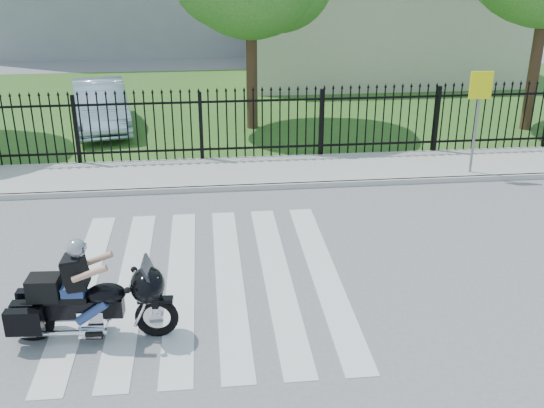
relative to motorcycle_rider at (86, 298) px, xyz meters
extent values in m
plane|color=slate|center=(1.63, 1.44, -0.64)|extent=(120.00, 120.00, 0.00)
cube|color=#ADAAA3|center=(1.63, 6.44, -0.58)|extent=(40.00, 2.00, 0.12)
cube|color=#ADAAA3|center=(1.63, 5.44, -0.58)|extent=(40.00, 0.12, 0.12)
cube|color=#325A1E|center=(1.63, 13.44, -0.63)|extent=(40.00, 12.00, 0.02)
cube|color=black|center=(1.63, 7.44, -0.29)|extent=(26.00, 0.04, 0.05)
cube|color=black|center=(1.63, 7.44, 0.91)|extent=(26.00, 0.04, 0.05)
cylinder|color=#382316|center=(3.13, 10.44, 1.44)|extent=(0.32, 0.32, 4.16)
cylinder|color=#382316|center=(11.13, 9.44, 1.76)|extent=(0.32, 0.32, 4.80)
cube|color=beige|center=(8.63, 17.44, 1.11)|extent=(10.00, 6.00, 3.50)
torus|color=black|center=(0.94, -0.05, -0.35)|extent=(0.62, 0.15, 0.62)
torus|color=black|center=(-0.80, 0.05, -0.35)|extent=(0.66, 0.17, 0.65)
cube|color=black|center=(-0.08, 0.00, -0.15)|extent=(1.17, 0.28, 0.27)
ellipsoid|color=black|center=(0.27, -0.02, 0.05)|extent=(0.57, 0.39, 0.30)
cube|color=black|center=(-0.26, 0.01, 0.02)|extent=(0.60, 0.32, 0.09)
cube|color=silver|center=(0.05, 0.00, -0.30)|extent=(0.37, 0.29, 0.27)
ellipsoid|color=black|center=(0.85, -0.05, 0.18)|extent=(0.52, 0.67, 0.48)
cube|color=black|center=(-0.55, 0.03, 0.18)|extent=(0.45, 0.36, 0.32)
cube|color=navy|center=(-0.15, 0.01, 0.12)|extent=(0.32, 0.29, 0.16)
sphere|color=#98999F|center=(-0.05, 0.00, 0.77)|extent=(0.26, 0.26, 0.26)
imported|color=silver|center=(-1.30, 10.88, 0.06)|extent=(2.23, 4.36, 1.37)
cylinder|color=gray|center=(7.91, 5.74, 0.61)|extent=(0.06, 0.06, 2.27)
cube|color=#F4F10C|center=(7.91, 5.72, 1.54)|extent=(0.52, 0.05, 0.62)
camera|label=1|loc=(1.74, -7.83, 4.60)|focal=42.00mm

